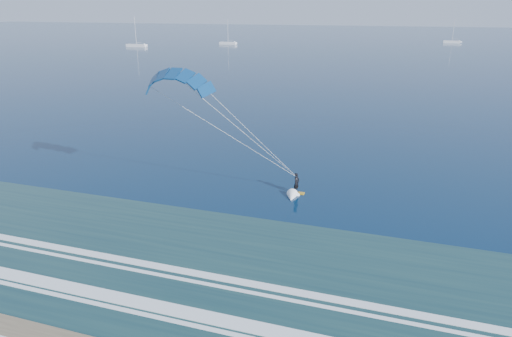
{
  "coord_description": "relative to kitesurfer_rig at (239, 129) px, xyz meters",
  "views": [
    {
      "loc": [
        17.08,
        -14.57,
        17.04
      ],
      "look_at": [
        4.93,
        22.74,
        3.1
      ],
      "focal_mm": 32.0,
      "sensor_mm": 36.0,
      "label": 1
    }
  ],
  "objects": [
    {
      "name": "sailboat_0",
      "position": [
        -103.58,
        148.76,
        -6.29
      ],
      "size": [
        9.73,
        2.4,
        13.1
      ],
      "color": "white",
      "rests_on": "ground"
    },
    {
      "name": "kitesurfer_rig",
      "position": [
        0.0,
        0.0,
        0.0
      ],
      "size": [
        13.5,
        9.25,
        13.45
      ],
      "color": "#C18F16",
      "rests_on": "ground"
    },
    {
      "name": "sailboat_2",
      "position": [
        33.46,
        217.66,
        -6.31
      ],
      "size": [
        8.01,
        2.4,
        11.0
      ],
      "color": "white",
      "rests_on": "ground"
    },
    {
      "name": "sailboat_1",
      "position": [
        -69.42,
        174.57,
        -6.3
      ],
      "size": [
        8.21,
        2.4,
        11.34
      ],
      "color": "white",
      "rests_on": "ground"
    }
  ]
}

